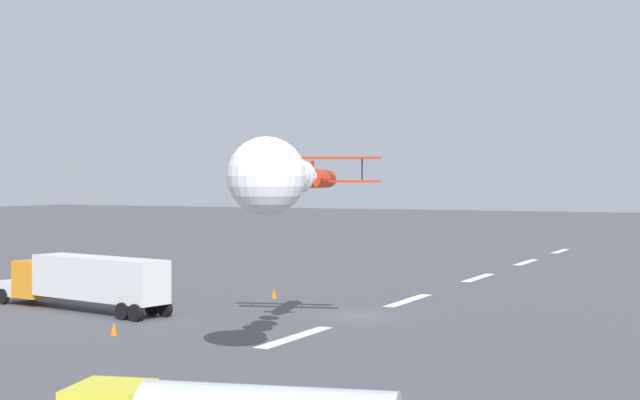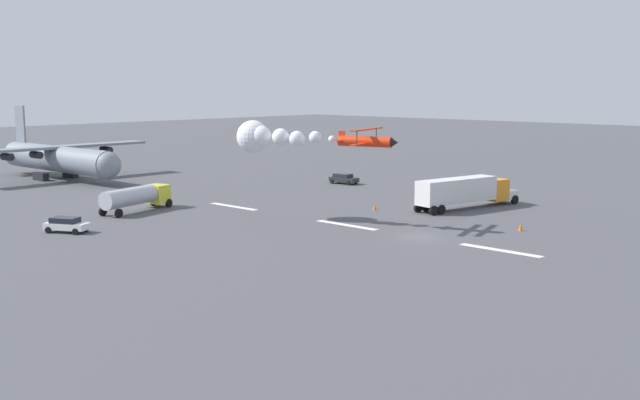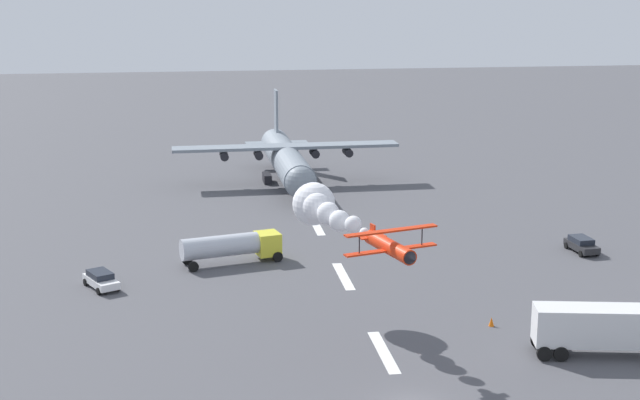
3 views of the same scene
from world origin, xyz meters
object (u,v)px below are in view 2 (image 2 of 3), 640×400
fuel_tanker_truck (137,196)px  traffic_cone_near (521,227)px  cargo_transport_plane (62,158)px  stunt_biplane_red (272,137)px  followme_car_yellow (344,178)px  airport_staff_sedan (66,224)px  traffic_cone_far (375,207)px  semi_truck_orange (465,191)px

fuel_tanker_truck → traffic_cone_near: 43.11m
fuel_tanker_truck → traffic_cone_near: bearing=-153.1°
cargo_transport_plane → fuel_tanker_truck: 34.78m
stunt_biplane_red → followme_car_yellow: 32.91m
cargo_transport_plane → airport_staff_sedan: size_ratio=6.41×
cargo_transport_plane → stunt_biplane_red: 49.72m
traffic_cone_far → airport_staff_sedan: bearing=66.3°
cargo_transport_plane → airport_staff_sedan: bearing=151.9°
followme_car_yellow → airport_staff_sedan: size_ratio=0.95×
traffic_cone_near → stunt_biplane_red: bearing=29.5°
semi_truck_orange → traffic_cone_far: 10.94m
traffic_cone_far → followme_car_yellow: bearing=-40.1°
traffic_cone_near → traffic_cone_far: 18.81m
airport_staff_sedan → traffic_cone_far: size_ratio=6.27×
cargo_transport_plane → semi_truck_orange: (-60.32, -18.65, -1.23)m
cargo_transport_plane → semi_truck_orange: size_ratio=1.97×
fuel_tanker_truck → followme_car_yellow: size_ratio=2.24×
cargo_transport_plane → traffic_cone_far: (-53.16, -10.57, -2.99)m
cargo_transport_plane → traffic_cone_far: 54.29m
semi_truck_orange → airport_staff_sedan: bearing=62.1°
followme_car_yellow → fuel_tanker_truck: bearing=88.0°
airport_staff_sedan → traffic_cone_near: (-32.68, -31.52, -0.44)m
cargo_transport_plane → traffic_cone_far: size_ratio=40.21×
cargo_transport_plane → traffic_cone_near: size_ratio=40.21×
airport_staff_sedan → semi_truck_orange: bearing=-117.9°
stunt_biplane_red → fuel_tanker_truck: 18.62m
cargo_transport_plane → stunt_biplane_red: size_ratio=1.67×
semi_truck_orange → traffic_cone_far: size_ratio=20.38×
semi_truck_orange → traffic_cone_near: bearing=145.1°
followme_car_yellow → traffic_cone_near: 40.32m
semi_truck_orange → fuel_tanker_truck: (26.76, 27.63, -0.38)m
cargo_transport_plane → traffic_cone_far: cargo_transport_plane is taller
cargo_transport_plane → traffic_cone_near: cargo_transport_plane is taller
traffic_cone_near → traffic_cone_far: same height
traffic_cone_far → cargo_transport_plane: bearing=11.2°
airport_staff_sedan → fuel_tanker_truck: bearing=-64.5°
fuel_tanker_truck → traffic_cone_far: size_ratio=13.34×
cargo_transport_plane → airport_staff_sedan: (-39.29, 20.99, -2.55)m
semi_truck_orange → followme_car_yellow: size_ratio=3.42×
followme_car_yellow → traffic_cone_near: bearing=157.3°
cargo_transport_plane → fuel_tanker_truck: cargo_transport_plane is taller
cargo_transport_plane → airport_staff_sedan: 44.62m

